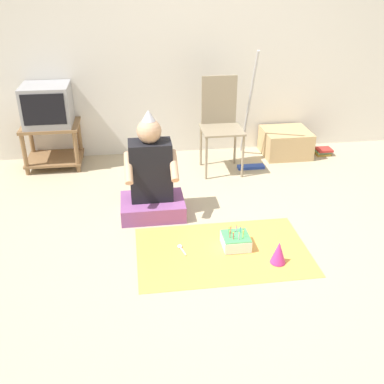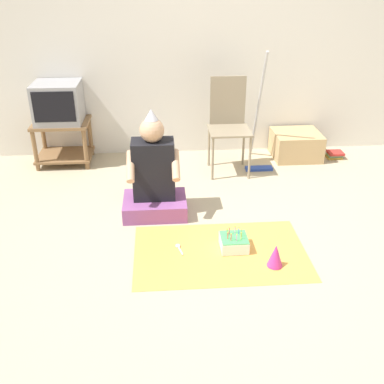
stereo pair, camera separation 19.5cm
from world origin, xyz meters
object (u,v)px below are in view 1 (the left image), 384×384
at_px(folding_chair, 220,119).
at_px(birthday_cake, 236,241).
at_px(cardboard_box_stack, 285,143).
at_px(book_pile, 323,151).
at_px(dust_mop, 250,132).
at_px(tv, 47,105).
at_px(person_seated, 151,180).
at_px(party_hat_blue, 279,252).

xyz_separation_m(folding_chair, birthday_cake, (-0.16, -1.48, -0.48)).
xyz_separation_m(cardboard_box_stack, book_pile, (0.43, -0.07, -0.10)).
bearing_deg(dust_mop, folding_chair, -169.93).
bearing_deg(dust_mop, tv, 173.44).
height_order(folding_chair, dust_mop, dust_mop).
relative_size(tv, dust_mop, 0.39).
bearing_deg(book_pile, folding_chair, -171.45).
relative_size(cardboard_box_stack, birthday_cake, 2.48).
xyz_separation_m(tv, book_pile, (2.93, -0.11, -0.62)).
bearing_deg(person_seated, party_hat_blue, -45.38).
distance_m(cardboard_box_stack, book_pile, 0.44).
height_order(cardboard_box_stack, birthday_cake, cardboard_box_stack).
bearing_deg(party_hat_blue, birthday_cake, 136.77).
distance_m(tv, folding_chair, 1.73).
distance_m(tv, person_seated, 1.54).
bearing_deg(person_seated, tv, 129.37).
bearing_deg(person_seated, folding_chair, 49.25).
bearing_deg(folding_chair, book_pile, 8.55).
height_order(tv, party_hat_blue, tv).
bearing_deg(book_pile, tv, 177.89).
relative_size(tv, book_pile, 2.65).
relative_size(tv, birthday_cake, 2.30).
xyz_separation_m(book_pile, birthday_cake, (-1.39, -1.67, 0.02)).
bearing_deg(tv, party_hat_blue, -48.31).
bearing_deg(party_hat_blue, book_pile, 59.25).
bearing_deg(dust_mop, party_hat_blue, -97.61).
height_order(tv, cardboard_box_stack, tv).
relative_size(folding_chair, person_seated, 1.04).
height_order(tv, folding_chair, folding_chair).
xyz_separation_m(folding_chair, party_hat_blue, (0.09, -1.72, -0.44)).
bearing_deg(tv, cardboard_box_stack, -0.88).
distance_m(dust_mop, person_seated, 1.42).
bearing_deg(tv, folding_chair, -9.71).
bearing_deg(book_pile, cardboard_box_stack, 170.76).
bearing_deg(tv, book_pile, -2.11).
relative_size(birthday_cake, party_hat_blue, 1.19).
relative_size(tv, folding_chair, 0.49).
bearing_deg(person_seated, cardboard_box_stack, 36.01).
distance_m(book_pile, birthday_cake, 2.17).
bearing_deg(folding_chair, person_seated, -130.75).
distance_m(dust_mop, book_pile, 0.96).
xyz_separation_m(tv, folding_chair, (1.70, -0.29, -0.13)).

